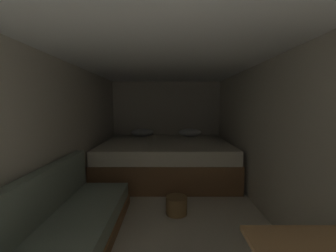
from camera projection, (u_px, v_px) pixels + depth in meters
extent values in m
plane|color=beige|center=(165.00, 224.00, 2.61)|extent=(7.57, 7.57, 0.00)
cube|color=beige|center=(167.00, 123.00, 5.31)|extent=(2.66, 0.05, 1.98)
cube|color=beige|center=(52.00, 142.00, 2.52)|extent=(0.05, 5.57, 1.98)
cube|color=beige|center=(279.00, 142.00, 2.51)|extent=(0.05, 5.57, 1.98)
cube|color=white|center=(165.00, 52.00, 2.42)|extent=(2.66, 5.57, 0.05)
cube|color=brown|center=(167.00, 165.00, 4.34)|extent=(2.44, 1.95, 0.47)
cube|color=beige|center=(167.00, 148.00, 4.30)|extent=(2.40, 1.91, 0.24)
ellipsoid|color=white|center=(143.00, 132.00, 5.03)|extent=(0.51, 0.35, 0.18)
ellipsoid|color=white|center=(191.00, 132.00, 5.03)|extent=(0.51, 0.35, 0.18)
cube|color=gray|center=(4.00, 222.00, 1.64)|extent=(0.12, 2.96, 0.47)
cylinder|color=olive|center=(177.00, 205.00, 2.86)|extent=(0.28, 0.28, 0.23)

